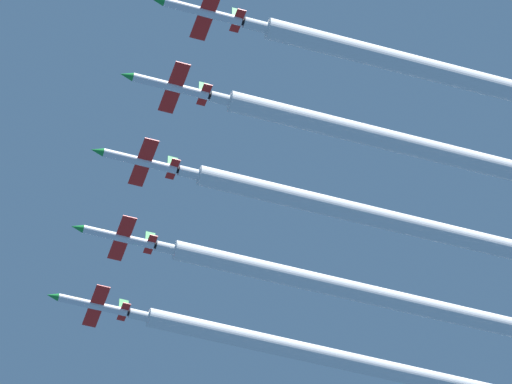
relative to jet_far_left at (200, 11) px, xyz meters
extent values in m
cylinder|color=silver|center=(0.00, -0.29, -0.03)|extent=(1.02, 8.83, 1.02)
cone|color=#198C33|center=(0.00, 4.86, -0.03)|extent=(0.97, 1.49, 0.97)
ellipsoid|color=#332D14|center=(0.00, 1.65, 0.41)|extent=(0.56, 2.04, 0.46)
cube|color=red|center=(0.00, -0.73, -0.10)|extent=(7.43, 1.77, 0.11)
cube|color=red|center=(0.00, -4.30, -0.03)|extent=(3.16, 1.02, 0.11)
cube|color=#198C33|center=(0.00, -4.22, 1.27)|extent=(0.09, 1.21, 1.58)
cylinder|color=black|center=(0.00, -4.94, -0.03)|extent=(0.77, 0.56, 0.77)
cylinder|color=silver|center=(11.41, 0.09, 0.31)|extent=(1.02, 8.83, 1.02)
cone|color=#198C33|center=(11.41, 5.25, 0.31)|extent=(0.97, 1.49, 0.97)
ellipsoid|color=#332D14|center=(11.41, 2.03, 0.74)|extent=(0.56, 2.04, 0.46)
cube|color=red|center=(11.41, -0.35, 0.23)|extent=(7.43, 1.77, 0.11)
cube|color=red|center=(11.41, -3.91, 0.31)|extent=(3.16, 1.02, 0.11)
cube|color=#198C33|center=(11.41, -3.84, 1.61)|extent=(0.09, 1.21, 1.58)
cylinder|color=black|center=(11.41, -4.55, 0.31)|extent=(0.77, 0.56, 0.77)
cylinder|color=silver|center=(23.08, 0.42, 0.04)|extent=(1.02, 8.83, 1.02)
cone|color=#198C33|center=(23.08, 5.58, 0.04)|extent=(0.97, 1.49, 0.97)
ellipsoid|color=#332D14|center=(23.08, 2.37, 0.48)|extent=(0.56, 2.04, 0.46)
cube|color=red|center=(23.08, -0.02, -0.03)|extent=(7.43, 1.77, 0.11)
cube|color=red|center=(23.08, -3.58, 0.04)|extent=(3.16, 1.02, 0.11)
cube|color=#198C33|center=(23.08, -3.51, 1.35)|extent=(0.09, 1.21, 1.58)
cylinder|color=black|center=(23.08, -4.22, 0.04)|extent=(0.77, 0.56, 0.77)
cylinder|color=silver|center=(35.85, -0.44, 0.29)|extent=(1.02, 8.83, 1.02)
cone|color=#198C33|center=(35.85, 4.72, 0.29)|extent=(0.97, 1.49, 0.97)
ellipsoid|color=#332D14|center=(35.85, 1.50, 0.72)|extent=(0.56, 2.04, 0.46)
cube|color=red|center=(35.85, -0.88, 0.21)|extent=(7.43, 1.77, 0.11)
cube|color=red|center=(35.85, -4.44, 0.29)|extent=(3.16, 1.02, 0.11)
cube|color=#198C33|center=(35.85, -4.37, 1.59)|extent=(0.09, 1.21, 1.58)
cylinder|color=black|center=(35.85, -5.08, 0.29)|extent=(0.77, 0.56, 0.77)
cylinder|color=silver|center=(48.01, -0.40, 0.20)|extent=(1.02, 8.83, 1.02)
cone|color=#198C33|center=(48.01, 4.76, 0.20)|extent=(0.97, 1.49, 0.97)
ellipsoid|color=#332D14|center=(48.01, 1.54, 0.64)|extent=(0.56, 2.04, 0.46)
cube|color=red|center=(48.01, -0.84, 0.12)|extent=(7.43, 1.77, 0.11)
cube|color=red|center=(48.01, -4.40, 0.20)|extent=(3.16, 1.02, 0.11)
cube|color=#198C33|center=(48.01, -4.33, 1.50)|extent=(0.09, 1.21, 1.58)
cylinder|color=black|center=(48.01, -5.05, 0.20)|extent=(0.77, 0.56, 0.77)
cylinder|color=white|center=(0.00, -35.33, -0.03)|extent=(1.27, 60.64, 1.27)
cylinder|color=white|center=(11.41, -30.24, 0.31)|extent=(1.27, 51.23, 1.27)
cylinder|color=white|center=(11.41, -36.39, 0.31)|extent=(2.42, 58.92, 2.42)
cylinder|color=white|center=(23.08, -31.65, 0.04)|extent=(1.27, 54.73, 1.27)
cylinder|color=white|center=(23.08, -38.22, 0.04)|extent=(2.42, 62.94, 2.42)
cylinder|color=white|center=(35.85, -31.08, 0.29)|extent=(1.27, 51.86, 1.27)
cylinder|color=white|center=(35.85, -37.30, 0.29)|extent=(2.42, 59.64, 2.42)
cylinder|color=white|center=(48.01, -32.73, 0.20)|extent=(1.27, 55.24, 1.27)
cylinder|color=white|center=(48.01, -39.36, 0.20)|extent=(2.42, 63.52, 2.42)
camera|label=1|loc=(-126.59, 34.18, -174.32)|focal=139.78mm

